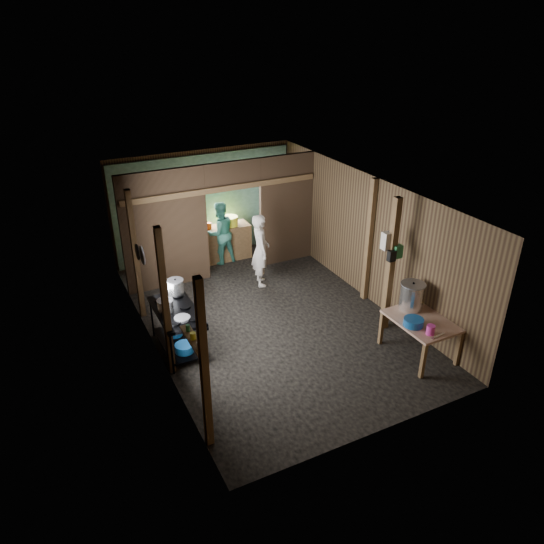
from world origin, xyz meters
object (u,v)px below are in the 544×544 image
cook (261,250)px  pink_bucket (431,330)px  yellow_tub (230,221)px  gas_range (178,330)px  prep_table (419,337)px  stock_pot (412,296)px  stove_pot_large (176,288)px

cook → pink_bucket: bearing=-149.8°
pink_bucket → yellow_tub: size_ratio=0.42×
gas_range → yellow_tub: 4.00m
prep_table → stock_pot: stock_pot is taller
stove_pot_large → cook: size_ratio=0.19×
gas_range → cook: 2.92m
yellow_tub → cook: cook is taller
gas_range → yellow_tub: size_ratio=3.54×
stove_pot_large → yellow_tub: 3.43m
pink_bucket → stock_pot: bearing=71.5°
stock_pot → pink_bucket: stock_pot is taller
stock_pot → stove_pot_large: bearing=149.4°
prep_table → stove_pot_large: (-3.54, 2.55, 0.61)m
prep_table → pink_bucket: 0.62m
pink_bucket → cook: cook is taller
gas_range → stock_pot: bearing=-22.9°
stock_pot → cook: cook is taller
yellow_tub → cook: (0.07, -1.58, -0.15)m
gas_range → prep_table: (3.71, -2.01, -0.06)m
stove_pot_large → cook: bearing=26.2°
gas_range → stock_pot: (3.80, -1.61, 0.52)m
prep_table → stove_pot_large: stove_pot_large is taller
stove_pot_large → gas_range: bearing=-107.5°
pink_bucket → yellow_tub: (-1.21, 5.62, 0.18)m
gas_range → cook: cook is taller
yellow_tub → cook: bearing=-87.6°
gas_range → stock_pot: stock_pot is taller
cook → stove_pot_large: bearing=130.6°
pink_bucket → cook: bearing=105.8°
prep_table → stove_pot_large: bearing=144.3°
prep_table → yellow_tub: size_ratio=3.02×
yellow_tub → stock_pot: bearing=-72.9°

